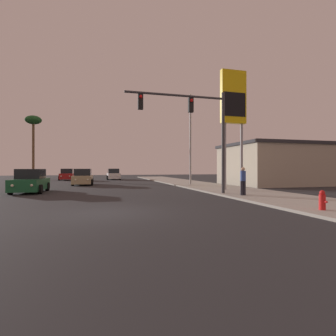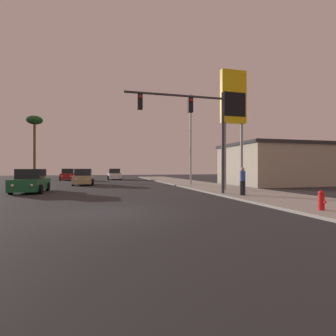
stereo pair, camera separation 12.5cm
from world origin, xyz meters
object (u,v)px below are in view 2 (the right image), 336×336
(car_tan, at_px, (83,178))
(pedestrian_on_sidewalk, at_px, (243,180))
(traffic_light_mast, at_px, (197,121))
(car_green, at_px, (31,182))
(palm_tree_far, at_px, (34,124))
(street_lamp, at_px, (189,134))
(fire_hydrant, at_px, (321,201))
(gas_station_sign, at_px, (233,104))
(car_red, at_px, (68,175))
(car_white, at_px, (114,175))

(car_tan, height_order, pedestrian_on_sidewalk, pedestrian_on_sidewalk)
(traffic_light_mast, distance_m, pedestrian_on_sidewalk, 4.58)
(car_green, bearing_deg, palm_tree_far, -76.44)
(car_green, xyz_separation_m, traffic_light_mast, (10.69, -5.18, 3.92))
(street_lamp, xyz_separation_m, fire_hydrant, (-0.45, -16.51, -4.63))
(gas_station_sign, xyz_separation_m, pedestrian_on_sidewalk, (-1.52, -3.89, -5.58))
(palm_tree_far, bearing_deg, car_green, -78.11)
(car_red, relative_size, traffic_light_mast, 0.67)
(car_tan, bearing_deg, pedestrian_on_sidewalk, 126.05)
(car_tan, xyz_separation_m, fire_hydrant, (9.87, -20.40, -0.27))
(palm_tree_far, bearing_deg, fire_hydrant, -63.51)
(car_red, height_order, traffic_light_mast, traffic_light_mast)
(street_lamp, height_order, gas_station_sign, same)
(gas_station_sign, relative_size, palm_tree_far, 0.91)
(gas_station_sign, xyz_separation_m, fire_hydrant, (-1.53, -9.61, -6.13))
(gas_station_sign, height_order, fire_hydrant, gas_station_sign)
(gas_station_sign, bearing_deg, car_green, 169.19)
(car_tan, xyz_separation_m, car_green, (-3.14, -8.01, 0.00))
(car_red, bearing_deg, street_lamp, 127.88)
(street_lamp, height_order, pedestrian_on_sidewalk, street_lamp)
(car_green, height_order, traffic_light_mast, traffic_light_mast)
(fire_hydrant, bearing_deg, gas_station_sign, 80.96)
(fire_hydrant, bearing_deg, car_white, 100.37)
(car_white, bearing_deg, car_green, 69.80)
(car_red, height_order, car_green, same)
(traffic_light_mast, xyz_separation_m, palm_tree_far, (-15.69, 28.93, 3.90))
(car_tan, xyz_separation_m, car_white, (3.82, 12.67, 0.00))
(car_green, distance_m, fire_hydrant, 17.97)
(car_green, relative_size, pedestrian_on_sidewalk, 2.60)
(traffic_light_mast, xyz_separation_m, fire_hydrant, (2.32, -7.21, -4.19))
(gas_station_sign, bearing_deg, street_lamp, 98.94)
(car_red, height_order, street_lamp, street_lamp)
(car_green, height_order, fire_hydrant, car_green)
(car_white, relative_size, fire_hydrant, 5.70)
(traffic_light_mast, bearing_deg, palm_tree_far, 118.48)
(car_white, distance_m, car_green, 21.82)
(street_lamp, bearing_deg, traffic_light_mast, -106.57)
(gas_station_sign, relative_size, fire_hydrant, 11.84)
(car_red, bearing_deg, pedestrian_on_sidewalk, 114.25)
(car_tan, xyz_separation_m, gas_station_sign, (11.40, -10.78, 5.86))
(pedestrian_on_sidewalk, height_order, palm_tree_far, palm_tree_far)
(gas_station_sign, bearing_deg, car_tan, 136.60)
(car_tan, distance_m, fire_hydrant, 22.66)
(car_tan, relative_size, car_red, 1.00)
(fire_hydrant, bearing_deg, traffic_light_mast, 107.85)
(car_red, relative_size, fire_hydrant, 5.69)
(car_tan, distance_m, palm_tree_far, 19.37)
(car_red, bearing_deg, car_white, -179.99)
(car_white, xyz_separation_m, pedestrian_on_sidewalk, (6.06, -27.35, 0.27))
(car_red, relative_size, car_green, 1.00)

